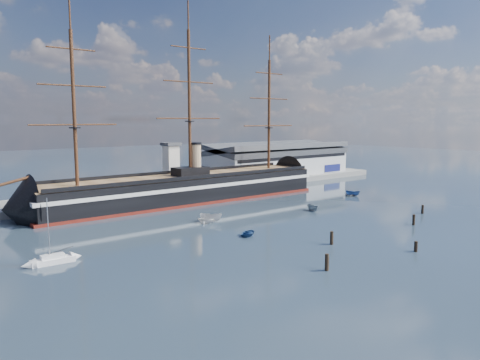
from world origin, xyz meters
TOP-DOWN VIEW (x-y plane):
  - ground at (0.00, 40.00)m, footprint 600.00×600.00m
  - quay at (10.00, 76.00)m, footprint 180.00×18.00m
  - warehouse at (58.00, 80.00)m, footprint 63.00×21.00m
  - quay_tower at (3.00, 73.00)m, footprint 5.00×5.00m
  - warship at (-2.12, 60.00)m, footprint 112.98×17.37m
  - sailboat at (-50.67, 23.91)m, footprint 7.23×2.57m
  - motorboat_a at (-10.54, 33.29)m, footprint 6.49×5.76m
  - motorboat_b at (-12.40, 17.36)m, footprint 2.51×3.32m
  - motorboat_c at (18.25, 26.45)m, footprint 5.47×3.06m
  - motorboat_d at (-12.66, 32.59)m, footprint 6.98×5.72m
  - motorboat_e at (46.63, 34.93)m, footprint 1.98×2.85m
  - motorboat_f at (46.72, 34.70)m, footprint 5.87×3.79m
  - piling_near_left at (-17.92, -8.30)m, footprint 0.64×0.64m
  - piling_near_mid at (3.19, -11.82)m, footprint 0.64×0.64m
  - piling_near_right at (23.30, 0.15)m, footprint 0.64×0.64m
  - piling_far_right at (37.40, 5.77)m, footprint 0.64×0.64m
  - piling_extra at (-4.74, 1.41)m, footprint 0.64×0.64m

SIDE VIEW (x-z plane):
  - ground at x=0.00m, z-range 0.00..0.00m
  - quay at x=10.00m, z-range -1.00..1.00m
  - motorboat_a at x=-10.54m, z-range -1.28..1.28m
  - motorboat_b at x=-12.40m, z-range -0.72..0.72m
  - motorboat_c at x=18.25m, z-range -1.03..1.03m
  - motorboat_d at x=-12.66m, z-range -1.18..1.18m
  - motorboat_e at x=46.63m, z-range -0.62..0.62m
  - motorboat_f at x=46.72m, z-range -1.10..1.10m
  - piling_near_left at x=-17.92m, z-range -1.74..1.74m
  - piling_near_mid at x=3.19m, z-range -1.35..1.35m
  - piling_near_right at x=23.30m, z-range -1.60..1.60m
  - piling_far_right at x=37.40m, z-range -1.48..1.48m
  - piling_extra at x=-4.74m, z-range -1.68..1.68m
  - sailboat at x=-50.67m, z-range -4.96..6.40m
  - warship at x=-2.12m, z-range -22.93..31.01m
  - warehouse at x=58.00m, z-range 2.18..13.78m
  - quay_tower at x=3.00m, z-range 2.25..17.25m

